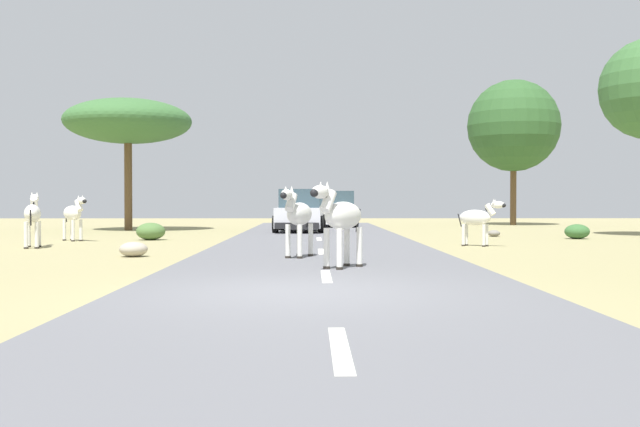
{
  "coord_description": "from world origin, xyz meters",
  "views": [
    {
      "loc": [
        0.18,
        -10.26,
        1.31
      ],
      "look_at": [
        0.42,
        10.69,
        0.95
      ],
      "focal_mm": 41.35,
      "sensor_mm": 36.0,
      "label": 1
    }
  ],
  "objects_px": {
    "car_0": "(335,210)",
    "car_1": "(300,212)",
    "zebra_2": "(478,218)",
    "zebra_1": "(74,214)",
    "tree_1": "(514,126)",
    "rock_2": "(133,249)",
    "tree_4": "(128,122)",
    "bush_1": "(151,231)",
    "zebra_0": "(298,215)",
    "bush_0": "(577,232)",
    "rock_1": "(494,233)",
    "zebra_3": "(341,217)",
    "zebra_4": "(33,214)"
  },
  "relations": [
    {
      "from": "tree_1",
      "to": "tree_4",
      "type": "distance_m",
      "value": 20.26
    },
    {
      "from": "zebra_1",
      "to": "tree_4",
      "type": "bearing_deg",
      "value": -129.05
    },
    {
      "from": "zebra_1",
      "to": "car_0",
      "type": "relative_size",
      "value": 0.34
    },
    {
      "from": "zebra_3",
      "to": "rock_1",
      "type": "bearing_deg",
      "value": -81.41
    },
    {
      "from": "tree_4",
      "to": "bush_1",
      "type": "height_order",
      "value": "tree_4"
    },
    {
      "from": "car_0",
      "to": "rock_1",
      "type": "relative_size",
      "value": 9.82
    },
    {
      "from": "zebra_2",
      "to": "zebra_3",
      "type": "distance_m",
      "value": 8.54
    },
    {
      "from": "tree_1",
      "to": "car_0",
      "type": "bearing_deg",
      "value": -160.95
    },
    {
      "from": "zebra_2",
      "to": "car_1",
      "type": "xyz_separation_m",
      "value": [
        -5.26,
        9.24,
        0.04
      ]
    },
    {
      "from": "zebra_1",
      "to": "car_0",
      "type": "xyz_separation_m",
      "value": [
        8.93,
        12.2,
        -0.04
      ]
    },
    {
      "from": "zebra_1",
      "to": "tree_4",
      "type": "distance_m",
      "value": 9.49
    },
    {
      "from": "zebra_2",
      "to": "zebra_1",
      "type": "bearing_deg",
      "value": -69.87
    },
    {
      "from": "zebra_2",
      "to": "tree_1",
      "type": "height_order",
      "value": "tree_1"
    },
    {
      "from": "tree_1",
      "to": "rock_2",
      "type": "xyz_separation_m",
      "value": [
        -15.08,
        -22.36,
        -5.18
      ]
    },
    {
      "from": "zebra_3",
      "to": "car_1",
      "type": "bearing_deg",
      "value": -52.89
    },
    {
      "from": "zebra_1",
      "to": "zebra_4",
      "type": "height_order",
      "value": "zebra_4"
    },
    {
      "from": "zebra_4",
      "to": "bush_1",
      "type": "distance_m",
      "value": 4.74
    },
    {
      "from": "zebra_2",
      "to": "car_1",
      "type": "relative_size",
      "value": 0.31
    },
    {
      "from": "rock_1",
      "to": "rock_2",
      "type": "height_order",
      "value": "rock_2"
    },
    {
      "from": "zebra_0",
      "to": "rock_2",
      "type": "distance_m",
      "value": 4.06
    },
    {
      "from": "rock_2",
      "to": "rock_1",
      "type": "bearing_deg",
      "value": 41.56
    },
    {
      "from": "car_1",
      "to": "rock_1",
      "type": "distance_m",
      "value": 8.0
    },
    {
      "from": "zebra_3",
      "to": "car_1",
      "type": "relative_size",
      "value": 0.37
    },
    {
      "from": "bush_1",
      "to": "rock_2",
      "type": "relative_size",
      "value": 1.47
    },
    {
      "from": "zebra_2",
      "to": "bush_0",
      "type": "relative_size",
      "value": 1.61
    },
    {
      "from": "zebra_1",
      "to": "rock_1",
      "type": "xyz_separation_m",
      "value": [
        14.47,
        2.85,
        -0.77
      ]
    },
    {
      "from": "zebra_3",
      "to": "rock_1",
      "type": "xyz_separation_m",
      "value": [
        6.16,
        13.17,
        -0.89
      ]
    },
    {
      "from": "zebra_1",
      "to": "car_1",
      "type": "xyz_separation_m",
      "value": [
        7.31,
        6.32,
        -0.04
      ]
    },
    {
      "from": "zebra_4",
      "to": "rock_2",
      "type": "relative_size",
      "value": 2.47
    },
    {
      "from": "zebra_4",
      "to": "rock_1",
      "type": "relative_size",
      "value": 3.63
    },
    {
      "from": "tree_4",
      "to": "rock_1",
      "type": "xyz_separation_m",
      "value": [
        14.84,
        -5.78,
        -4.69
      ]
    },
    {
      "from": "car_1",
      "to": "tree_4",
      "type": "xyz_separation_m",
      "value": [
        -7.67,
        2.32,
        3.96
      ]
    },
    {
      "from": "bush_1",
      "to": "rock_1",
      "type": "distance_m",
      "value": 12.3
    },
    {
      "from": "zebra_1",
      "to": "car_0",
      "type": "height_order",
      "value": "car_0"
    },
    {
      "from": "tree_1",
      "to": "rock_1",
      "type": "bearing_deg",
      "value": -108.29
    },
    {
      "from": "car_0",
      "to": "zebra_3",
      "type": "bearing_deg",
      "value": -93.65
    },
    {
      "from": "car_1",
      "to": "bush_1",
      "type": "distance_m",
      "value": 7.59
    },
    {
      "from": "car_0",
      "to": "bush_0",
      "type": "xyz_separation_m",
      "value": [
        7.99,
        -11.06,
        -0.59
      ]
    },
    {
      "from": "zebra_3",
      "to": "bush_0",
      "type": "xyz_separation_m",
      "value": [
        8.61,
        11.46,
        -0.76
      ]
    },
    {
      "from": "tree_1",
      "to": "rock_2",
      "type": "relative_size",
      "value": 11.89
    },
    {
      "from": "rock_1",
      "to": "zebra_4",
      "type": "bearing_deg",
      "value": -156.45
    },
    {
      "from": "zebra_4",
      "to": "bush_1",
      "type": "relative_size",
      "value": 1.68
    },
    {
      "from": "car_1",
      "to": "bush_0",
      "type": "height_order",
      "value": "car_1"
    },
    {
      "from": "zebra_0",
      "to": "bush_0",
      "type": "xyz_separation_m",
      "value": [
        9.45,
        8.83,
        -0.74
      ]
    },
    {
      "from": "bush_0",
      "to": "bush_1",
      "type": "relative_size",
      "value": 0.88
    },
    {
      "from": "car_1",
      "to": "rock_2",
      "type": "bearing_deg",
      "value": 76.9
    },
    {
      "from": "car_0",
      "to": "tree_4",
      "type": "relative_size",
      "value": 0.76
    },
    {
      "from": "zebra_2",
      "to": "tree_4",
      "type": "bearing_deg",
      "value": -98.56
    },
    {
      "from": "car_0",
      "to": "car_1",
      "type": "xyz_separation_m",
      "value": [
        -1.63,
        -5.88,
        0.0
      ]
    },
    {
      "from": "car_1",
      "to": "zebra_0",
      "type": "bearing_deg",
      "value": 93.38
    }
  ]
}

